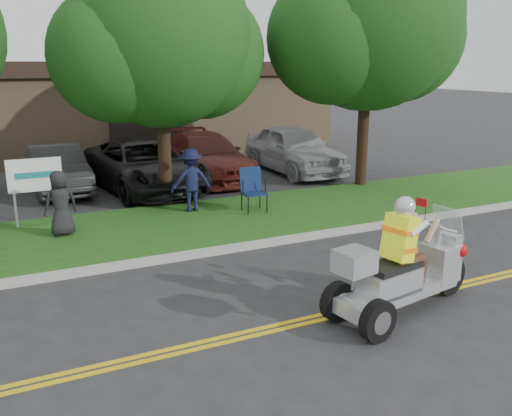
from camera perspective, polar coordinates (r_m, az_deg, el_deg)
name	(u,v)px	position (r m, az deg, el deg)	size (l,w,h in m)	color
ground	(265,314)	(8.98, 0.94, -11.11)	(120.00, 120.00, 0.00)	#28282B
centerline_near	(282,329)	(8.52, 2.72, -12.62)	(60.00, 0.10, 0.01)	gold
centerline_far	(277,325)	(8.64, 2.21, -12.18)	(60.00, 0.10, 0.01)	gold
curb	(201,253)	(11.55, -5.85, -4.76)	(60.00, 0.25, 0.12)	#A8A89E
grass_verge	(171,227)	(13.49, -8.97, -1.94)	(60.00, 4.00, 0.10)	#1E4C14
commercial_building	(124,105)	(26.84, -13.70, 10.48)	(18.00, 8.20, 4.00)	#9E7F5B
tree_mid	(161,44)	(15.03, -9.92, 16.66)	(5.88, 4.80, 7.05)	#332114
tree_right	(369,26)	(17.82, 11.84, 18.20)	(6.86, 5.60, 8.07)	#332114
business_sign	(35,179)	(14.08, -22.24, 2.87)	(1.25, 0.06, 1.75)	silver
trike_scooter	(402,274)	(9.03, 15.07, -6.71)	(3.02, 1.21, 1.98)	black
lawn_chair_b	(252,187)	(14.45, -0.39, 2.26)	(0.65, 0.67, 1.16)	black
spectator_chair_a	(191,180)	(14.49, -6.85, 2.94)	(1.08, 0.62, 1.68)	#131637
spectator_chair_b	(61,203)	(13.12, -19.88, 0.48)	(0.74, 0.48, 1.51)	black
parked_car_left	(58,169)	(18.20, -20.15, 3.88)	(1.52, 4.35, 1.43)	#2B2B2D
parked_car_mid	(144,166)	(17.60, -11.69, 4.38)	(2.62, 5.69, 1.58)	black
parked_car_right	(205,156)	(19.12, -5.35, 5.44)	(2.20, 5.41, 1.57)	#521913
parked_car_far_right	(294,149)	(20.15, 4.00, 6.23)	(2.07, 5.16, 1.76)	#9FA0A5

